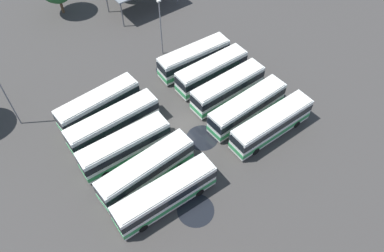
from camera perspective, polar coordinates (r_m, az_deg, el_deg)
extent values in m
plane|color=#383533|center=(45.54, -1.54, 0.17)|extent=(92.09, 92.09, 0.00)
cube|color=silver|center=(51.51, 0.31, 10.34)|extent=(10.26, 2.46, 3.01)
cube|color=beige|center=(50.51, 0.31, 11.71)|extent=(9.85, 2.27, 0.14)
cube|color=black|center=(51.20, 0.31, 10.75)|extent=(10.31, 2.50, 0.96)
cube|color=#2D8C4C|center=(52.06, 0.30, 9.64)|extent=(10.31, 2.50, 0.60)
cube|color=black|center=(49.14, -4.73, 8.68)|extent=(0.06, 2.02, 1.11)
cylinder|color=black|center=(50.39, -2.00, 7.22)|extent=(1.00, 0.30, 1.00)
cylinder|color=black|center=(51.83, -3.36, 8.64)|extent=(1.00, 0.30, 1.00)
cylinder|color=black|center=(53.10, 3.88, 9.82)|extent=(1.00, 0.30, 1.00)
cylinder|color=black|center=(54.47, 2.45, 11.13)|extent=(1.00, 0.30, 1.00)
cube|color=silver|center=(49.61, 3.01, 8.38)|extent=(10.30, 2.95, 3.01)
cube|color=beige|center=(48.57, 3.09, 9.75)|extent=(9.88, 2.74, 0.14)
cube|color=black|center=(49.29, 3.04, 8.79)|extent=(10.35, 2.99, 0.96)
cube|color=#2D8C4C|center=(50.18, 2.97, 7.67)|extent=(10.35, 2.99, 0.60)
cube|color=black|center=(46.96, -1.87, 6.42)|extent=(0.16, 2.02, 1.11)
cylinder|color=black|center=(48.44, 0.85, 5.03)|extent=(1.01, 0.35, 1.00)
cylinder|color=black|center=(49.73, -0.73, 6.53)|extent=(1.01, 0.35, 1.00)
cylinder|color=black|center=(51.47, 6.52, 7.99)|extent=(1.01, 0.35, 1.00)
cylinder|color=black|center=(52.68, 4.90, 9.35)|extent=(1.01, 0.35, 1.00)
cube|color=silver|center=(47.50, 5.51, 5.82)|extent=(10.36, 3.10, 3.01)
cube|color=beige|center=(46.41, 5.66, 7.20)|extent=(9.94, 2.88, 0.14)
cube|color=black|center=(47.16, 5.56, 6.23)|extent=(10.41, 3.14, 0.96)
cube|color=#2D8C4C|center=(48.09, 5.44, 5.11)|extent=(10.41, 3.14, 0.60)
cube|color=black|center=(44.70, 0.61, 3.57)|extent=(0.19, 2.02, 1.11)
cylinder|color=black|center=(46.36, 3.35, 2.23)|extent=(1.02, 0.36, 1.00)
cylinder|color=black|center=(47.52, 1.61, 3.86)|extent=(1.02, 0.36, 1.00)
cylinder|color=black|center=(49.53, 9.04, 5.54)|extent=(1.02, 0.36, 1.00)
cylinder|color=black|center=(50.61, 7.29, 7.00)|extent=(1.02, 0.36, 1.00)
cube|color=silver|center=(45.48, 8.44, 2.84)|extent=(10.83, 3.38, 3.01)
cube|color=beige|center=(44.34, 8.67, 4.20)|extent=(10.39, 3.15, 0.14)
cube|color=black|center=(45.12, 8.51, 3.25)|extent=(10.89, 3.42, 0.96)
cube|color=#2D8C4C|center=(46.10, 8.32, 2.14)|extent=(10.89, 3.42, 0.60)
cube|color=black|center=(42.43, 3.38, 0.05)|extent=(0.24, 2.01, 1.11)
cylinder|color=black|center=(44.33, 6.22, -1.11)|extent=(1.02, 0.39, 1.00)
cylinder|color=black|center=(45.31, 4.28, 0.64)|extent=(1.02, 0.39, 1.00)
cylinder|color=black|center=(47.79, 12.04, 2.81)|extent=(1.02, 0.39, 1.00)
cylinder|color=black|center=(48.70, 10.13, 4.36)|extent=(1.02, 0.39, 1.00)
cube|color=silver|center=(44.23, 12.07, 0.28)|extent=(10.92, 3.00, 3.01)
cube|color=beige|center=(43.06, 12.41, 1.62)|extent=(10.48, 2.78, 0.14)
cube|color=black|center=(43.87, 12.17, 0.68)|extent=(10.98, 3.04, 0.96)
cube|color=#2D8C4C|center=(44.87, 11.90, -0.41)|extent=(10.98, 3.04, 0.60)
cube|color=black|center=(41.09, 6.86, -2.67)|extent=(0.16, 2.02, 1.11)
cylinder|color=black|center=(43.12, 9.68, -3.80)|extent=(1.01, 0.35, 1.00)
cylinder|color=black|center=(43.99, 7.70, -1.90)|extent=(1.01, 0.35, 1.00)
cylinder|color=black|center=(46.69, 15.68, 0.29)|extent=(1.01, 0.35, 1.00)
cylinder|color=black|center=(47.49, 13.73, 1.97)|extent=(1.01, 0.35, 1.00)
cube|color=silver|center=(46.65, -14.10, 3.14)|extent=(10.57, 3.56, 3.01)
cube|color=beige|center=(45.54, -14.48, 4.48)|extent=(10.14, 3.32, 0.14)
cube|color=black|center=(46.31, -14.21, 3.54)|extent=(10.63, 3.60, 0.96)
cube|color=#2D8C4C|center=(47.25, -13.91, 2.45)|extent=(10.63, 3.60, 0.60)
cube|color=black|center=(45.29, -19.79, 0.44)|extent=(0.28, 2.01, 1.11)
cylinder|color=black|center=(46.22, -16.45, -0.66)|extent=(1.03, 0.41, 1.00)
cylinder|color=black|center=(47.70, -17.75, 0.97)|extent=(1.03, 0.41, 1.00)
cylinder|color=black|center=(47.72, -9.86, 3.18)|extent=(1.03, 0.41, 1.00)
cylinder|color=black|center=(49.16, -11.31, 4.66)|extent=(1.03, 0.41, 1.00)
cube|color=silver|center=(44.30, -11.95, 0.41)|extent=(11.24, 3.11, 3.01)
cube|color=beige|center=(43.13, -12.28, 1.75)|extent=(10.78, 2.89, 0.14)
cube|color=black|center=(43.94, -12.05, 0.81)|extent=(11.30, 3.15, 0.96)
cube|color=#2D8C4C|center=(44.93, -11.77, -0.28)|extent=(11.30, 3.15, 0.60)
cube|color=black|center=(43.01, -18.46, -2.55)|extent=(0.18, 2.02, 1.11)
cylinder|color=black|center=(44.00, -14.82, -3.67)|extent=(1.02, 0.36, 1.00)
cylinder|color=black|center=(45.40, -16.12, -1.79)|extent=(1.02, 0.36, 1.00)
cylinder|color=black|center=(45.46, -7.25, 0.50)|extent=(1.02, 0.36, 1.00)
cylinder|color=black|center=(46.81, -8.73, 2.19)|extent=(1.02, 0.36, 1.00)
cube|color=silver|center=(41.94, -10.23, -3.10)|extent=(10.46, 2.70, 3.01)
cube|color=beige|center=(40.70, -10.54, -1.79)|extent=(10.04, 2.50, 0.14)
cube|color=black|center=(41.56, -10.32, -2.71)|extent=(10.52, 2.74, 0.96)
cube|color=#2D8C4C|center=(42.61, -10.08, -3.77)|extent=(10.52, 2.74, 0.60)
cube|color=black|center=(40.81, -16.76, -5.93)|extent=(0.11, 2.02, 1.11)
cylinder|color=black|center=(41.87, -13.12, -7.20)|extent=(1.01, 0.32, 1.00)
cylinder|color=black|center=(43.16, -14.45, -5.07)|extent=(1.01, 0.32, 1.00)
cylinder|color=black|center=(43.08, -5.54, -3.17)|extent=(1.01, 0.32, 1.00)
cylinder|color=black|center=(44.33, -7.06, -1.23)|extent=(1.01, 0.32, 1.00)
cube|color=silver|center=(39.85, -7.03, -6.67)|extent=(11.16, 3.57, 3.01)
cube|color=beige|center=(38.54, -7.25, -5.40)|extent=(10.71, 3.33, 0.14)
cube|color=black|center=(39.44, -7.09, -6.29)|extent=(11.22, 3.62, 0.96)
cube|color=#2D8C4C|center=(40.55, -6.91, -7.31)|extent=(11.22, 3.62, 0.60)
cube|color=black|center=(38.35, -13.92, -10.47)|extent=(0.27, 2.01, 1.11)
cylinder|color=black|center=(39.72, -9.96, -11.33)|extent=(1.03, 0.40, 1.00)
cylinder|color=black|center=(40.82, -11.71, -9.10)|extent=(1.03, 0.40, 1.00)
cylinder|color=black|center=(41.38, -2.09, -6.17)|extent=(1.03, 0.40, 1.00)
cylinder|color=black|center=(42.43, -3.99, -4.19)|extent=(1.03, 0.40, 1.00)
cube|color=silver|center=(38.12, -4.10, -10.48)|extent=(11.10, 2.75, 3.01)
cube|color=beige|center=(36.75, -4.24, -9.29)|extent=(10.65, 2.54, 0.14)
cube|color=black|center=(37.70, -4.14, -10.13)|extent=(11.16, 2.79, 0.96)
cube|color=#2D8C4C|center=(38.85, -4.03, -11.08)|extent=(11.16, 2.79, 0.60)
cube|color=black|center=(36.77, -11.65, -14.22)|extent=(0.11, 2.02, 1.11)
cylinder|color=black|center=(38.20, -7.51, -15.18)|extent=(1.01, 0.33, 1.00)
cylinder|color=black|center=(39.17, -9.23, -12.64)|extent=(1.01, 0.33, 1.00)
cylinder|color=black|center=(39.68, 1.13, -10.08)|extent=(1.01, 0.33, 1.00)
cylinder|color=black|center=(40.61, -0.77, -7.81)|extent=(1.01, 0.33, 1.00)
cylinder|color=#59595B|center=(60.10, -10.65, 16.38)|extent=(0.20, 0.20, 4.10)
cylinder|color=#59595B|center=(63.87, -12.94, 18.20)|extent=(0.20, 0.20, 4.10)
cylinder|color=slate|center=(52.76, -4.78, 14.54)|extent=(0.16, 0.16, 8.35)
cube|color=silver|center=(50.33, -5.12, 18.55)|extent=(0.56, 0.28, 0.20)
cylinder|color=slate|center=(47.10, -26.56, 4.08)|extent=(0.16, 0.16, 9.49)
cylinder|color=brown|center=(66.16, -19.36, 17.00)|extent=(0.44, 0.44, 2.48)
cylinder|color=black|center=(39.25, 0.57, -12.78)|extent=(3.86, 3.86, 0.01)
cylinder|color=black|center=(52.68, -4.56, 8.66)|extent=(1.81, 1.81, 0.01)
cylinder|color=black|center=(44.30, 1.59, -1.81)|extent=(3.84, 3.84, 0.01)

